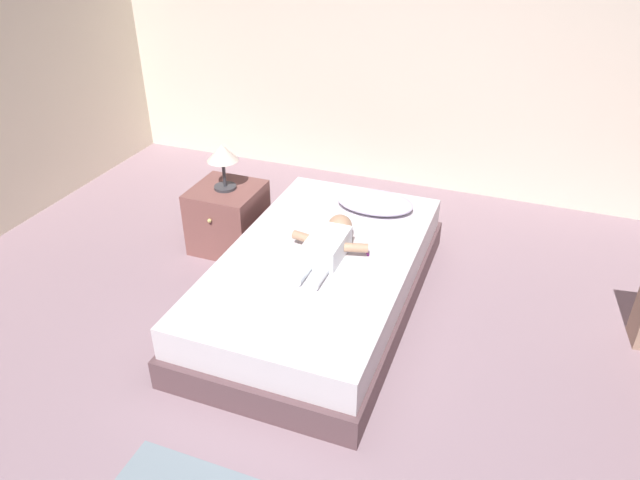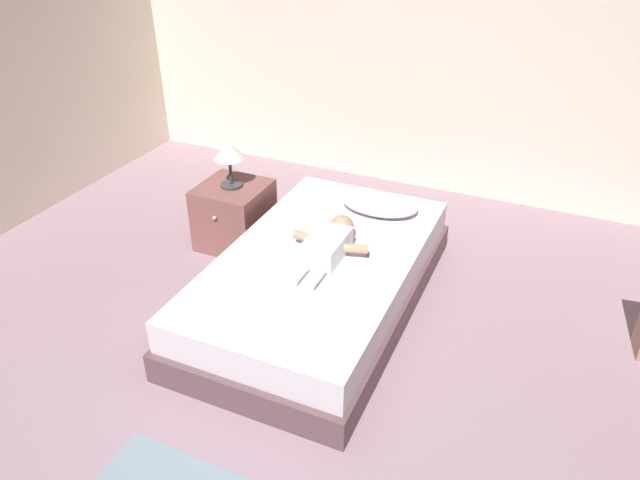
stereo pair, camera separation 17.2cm
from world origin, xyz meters
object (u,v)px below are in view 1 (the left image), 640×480
bed (320,280)px  nightstand (228,218)px  baby (329,244)px  pillow (375,202)px  lamp (222,156)px  toothbrush (366,249)px

bed → nightstand: bearing=153.6°
baby → nightstand: 1.06m
pillow → lamp: lamp is taller
toothbrush → lamp: 1.24m
baby → nightstand: bearing=155.9°
toothbrush → nightstand: bearing=165.2°
toothbrush → baby: bearing=-149.8°
pillow → nightstand: pillow is taller
bed → lamp: (-0.90, 0.45, 0.54)m
baby → lamp: bearing=155.9°
toothbrush → nightstand: (-1.15, 0.30, -0.16)m
pillow → lamp: (-1.05, -0.25, 0.29)m
nightstand → pillow: bearing=13.2°
pillow → nightstand: bearing=-166.8°
nightstand → lamp: bearing=90.0°
baby → nightstand: (-0.95, 0.42, -0.22)m
pillow → lamp: size_ratio=1.62×
lamp → nightstand: bearing=-90.0°
baby → lamp: (-0.95, 0.42, 0.27)m
bed → baby: baby is taller
toothbrush → pillow: bearing=100.8°
bed → lamp: 1.14m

